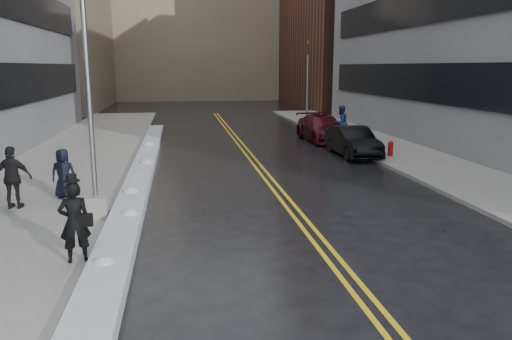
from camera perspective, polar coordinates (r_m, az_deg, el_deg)
name	(u,v)px	position (r m, az deg, el deg)	size (l,w,h in m)	color
ground	(218,239)	(12.94, -4.32, -7.88)	(160.00, 160.00, 0.00)	black
sidewalk_west	(67,167)	(23.08, -20.75, 0.34)	(5.50, 50.00, 0.15)	gray
sidewalk_east	(410,157)	(25.06, 17.16, 1.43)	(4.00, 50.00, 0.15)	gray
lane_line_left	(252,163)	(22.81, -0.43, 0.80)	(0.12, 50.00, 0.01)	gold
lane_line_right	(259,163)	(22.85, 0.32, 0.82)	(0.12, 50.00, 0.01)	gold
snow_ridge	(142,172)	(20.64, -12.90, -0.20)	(0.90, 30.00, 0.34)	silver
building_west_far	(32,20)	(58.21, -24.19, 15.36)	(14.00, 22.00, 18.00)	gray
building_far	(197,17)	(72.52, -6.74, 16.95)	(36.00, 16.00, 22.00)	gray
lamppost	(91,133)	(14.47, -18.30, 3.99)	(0.65, 0.65, 7.62)	gray
fire_hydrant	(391,148)	(24.56, 15.13, 2.47)	(0.26, 0.26, 0.73)	maroon
traffic_signal	(307,79)	(37.37, 5.89, 10.26)	(0.16, 0.20, 6.00)	gray
pedestrian_fedora	(75,222)	(11.50, -20.03, -5.61)	(0.66, 0.43, 1.80)	black
pedestrian_c	(63,173)	(17.26, -21.15, -0.35)	(0.79, 0.51, 1.61)	black
pedestrian_d	(13,178)	(16.52, -26.03, -0.78)	(1.11, 0.46, 1.89)	black
pedestrian_east	(341,123)	(29.54, 9.67, 5.37)	(0.96, 0.75, 1.98)	navy
car_black	(353,141)	(24.95, 11.01, 3.22)	(1.54, 4.42, 1.46)	black
car_maroon	(322,128)	(29.88, 7.59, 4.77)	(2.13, 5.23, 1.52)	#410A15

